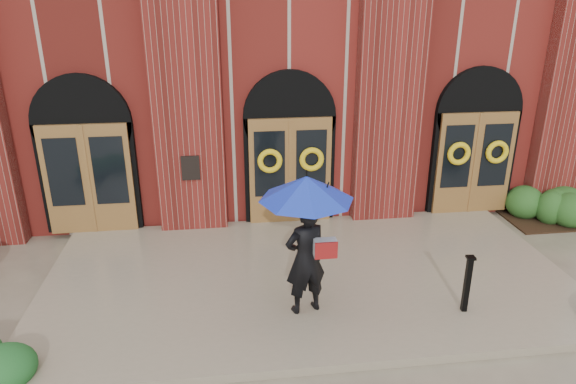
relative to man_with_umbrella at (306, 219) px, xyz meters
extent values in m
plane|color=gray|center=(0.24, 1.03, -1.85)|extent=(90.00, 90.00, 0.00)
cube|color=gray|center=(0.24, 1.18, -1.78)|extent=(10.00, 5.30, 0.15)
cube|color=maroon|center=(0.24, 9.93, 1.65)|extent=(16.00, 12.00, 7.00)
cube|color=black|center=(-2.01, 3.50, -0.20)|extent=(0.40, 0.05, 0.55)
cube|color=maroon|center=(-2.01, 3.76, 1.65)|extent=(1.50, 0.45, 7.00)
cube|color=maroon|center=(2.49, 3.76, 1.65)|extent=(1.50, 0.45, 7.00)
cube|color=brown|center=(-4.26, 3.74, -0.45)|extent=(1.90, 0.10, 2.50)
cylinder|color=black|center=(-4.26, 3.88, 0.80)|extent=(2.10, 0.22, 2.10)
cube|color=brown|center=(0.24, 3.74, -0.45)|extent=(1.90, 0.10, 2.50)
cylinder|color=black|center=(0.24, 3.88, 0.80)|extent=(2.10, 0.22, 2.10)
cube|color=brown|center=(4.74, 3.74, -0.45)|extent=(1.90, 0.10, 2.50)
cylinder|color=black|center=(4.74, 3.88, 0.80)|extent=(2.10, 0.22, 2.10)
torus|color=yellow|center=(-0.24, 3.62, -0.15)|extent=(0.57, 0.13, 0.57)
torus|color=yellow|center=(0.72, 3.62, -0.15)|extent=(0.57, 0.13, 0.57)
torus|color=yellow|center=(4.26, 3.62, -0.15)|extent=(0.57, 0.13, 0.57)
torus|color=yellow|center=(5.22, 3.62, -0.15)|extent=(0.57, 0.13, 0.57)
imported|color=black|center=(0.00, 0.00, -0.71)|extent=(0.82, 0.65, 1.98)
cone|color=#1730B4|center=(0.00, 0.00, 0.53)|extent=(1.89, 1.89, 0.40)
cylinder|color=black|center=(0.05, -0.05, 0.01)|extent=(0.02, 0.02, 0.65)
cube|color=#AFB1B5|center=(0.29, -0.16, -0.45)|extent=(0.41, 0.28, 0.29)
cube|color=maroon|center=(0.29, -0.26, -0.45)|extent=(0.36, 0.13, 0.29)
cube|color=black|center=(2.70, -0.37, -1.20)|extent=(0.10, 0.10, 1.00)
cube|color=black|center=(2.70, -0.37, -0.68)|extent=(0.15, 0.15, 0.04)
ellipsoid|color=#244D1B|center=(7.26, 3.23, -1.47)|extent=(3.00, 1.20, 0.77)
camera|label=1|loc=(-1.26, -7.41, 3.36)|focal=32.00mm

